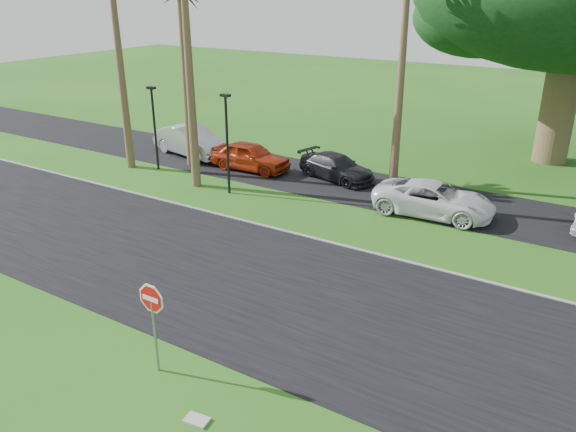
{
  "coord_description": "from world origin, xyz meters",
  "views": [
    {
      "loc": [
        9.46,
        -11.23,
        9.07
      ],
      "look_at": [
        0.17,
        3.79,
        1.8
      ],
      "focal_mm": 35.0,
      "sensor_mm": 36.0,
      "label": 1
    }
  ],
  "objects_px": {
    "stop_sign_near": "(153,310)",
    "car_dark": "(337,167)",
    "car_silver": "(191,141)",
    "car_red": "(250,156)",
    "car_minivan": "(434,199)"
  },
  "relations": [
    {
      "from": "car_red",
      "to": "car_dark",
      "type": "bearing_deg",
      "value": -79.03
    },
    {
      "from": "car_dark",
      "to": "car_minivan",
      "type": "distance_m",
      "value": 6.06
    },
    {
      "from": "car_silver",
      "to": "car_red",
      "type": "relative_size",
      "value": 1.16
    },
    {
      "from": "car_silver",
      "to": "car_dark",
      "type": "relative_size",
      "value": 1.19
    },
    {
      "from": "car_red",
      "to": "car_minivan",
      "type": "height_order",
      "value": "car_red"
    },
    {
      "from": "car_silver",
      "to": "car_dark",
      "type": "distance_m",
      "value": 9.06
    },
    {
      "from": "car_red",
      "to": "car_minivan",
      "type": "xyz_separation_m",
      "value": [
        10.24,
        -1.07,
        -0.04
      ]
    },
    {
      "from": "stop_sign_near",
      "to": "car_dark",
      "type": "relative_size",
      "value": 0.62
    },
    {
      "from": "car_silver",
      "to": "car_red",
      "type": "distance_m",
      "value": 4.5
    },
    {
      "from": "car_dark",
      "to": "car_minivan",
      "type": "bearing_deg",
      "value": -95.53
    },
    {
      "from": "stop_sign_near",
      "to": "car_dark",
      "type": "xyz_separation_m",
      "value": [
        -3.13,
        15.97,
        -1.16
      ]
    },
    {
      "from": "car_silver",
      "to": "car_red",
      "type": "height_order",
      "value": "car_silver"
    },
    {
      "from": "car_red",
      "to": "car_silver",
      "type": "bearing_deg",
      "value": 82.1
    },
    {
      "from": "car_red",
      "to": "car_dark",
      "type": "height_order",
      "value": "car_red"
    },
    {
      "from": "car_silver",
      "to": "car_dark",
      "type": "bearing_deg",
      "value": -75.72
    }
  ]
}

